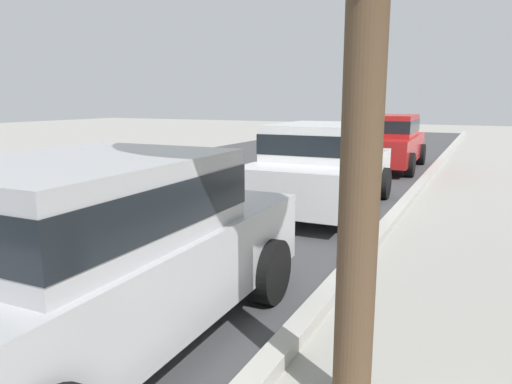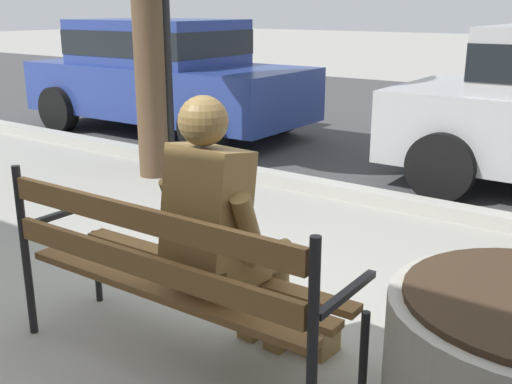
{
  "view_description": "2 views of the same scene",
  "coord_description": "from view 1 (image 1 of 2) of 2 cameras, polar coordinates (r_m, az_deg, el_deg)",
  "views": [
    {
      "loc": [
        -1.1,
        1.59,
        1.97
      ],
      "look_at": [
        4.28,
        4.23,
        0.8
      ],
      "focal_mm": 33.1,
      "sensor_mm": 36.0,
      "label": 1
    },
    {
      "loc": [
        2.11,
        -2.1,
        1.73
      ],
      "look_at": [
        0.18,
        0.53,
        0.75
      ],
      "focal_mm": 43.46,
      "sensor_mm": 36.0,
      "label": 2
    }
  ],
  "objects": [
    {
      "name": "parked_car_silver",
      "position": [
        3.87,
        -18.63,
        -6.53
      ],
      "size": [
        4.14,
        1.99,
        1.56
      ],
      "color": "#B7B7BC",
      "rests_on": "ground"
    },
    {
      "name": "parked_car_white",
      "position": [
        8.62,
        8.12,
        3.41
      ],
      "size": [
        4.14,
        1.99,
        1.56
      ],
      "color": "silver",
      "rests_on": "ground"
    },
    {
      "name": "parked_car_red",
      "position": [
        14.19,
        15.45,
        6.09
      ],
      "size": [
        4.14,
        1.99,
        1.56
      ],
      "color": "#B21E1E",
      "rests_on": "ground"
    }
  ]
}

